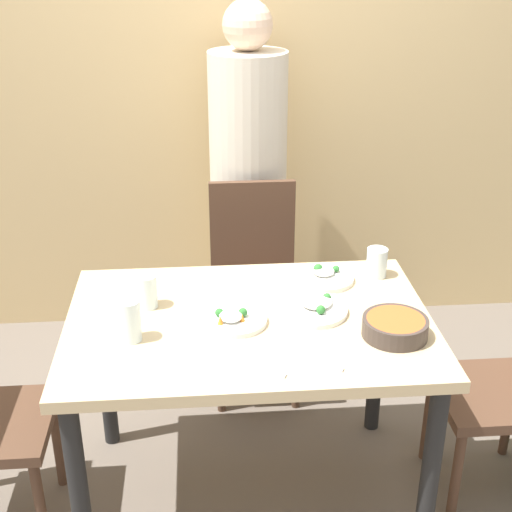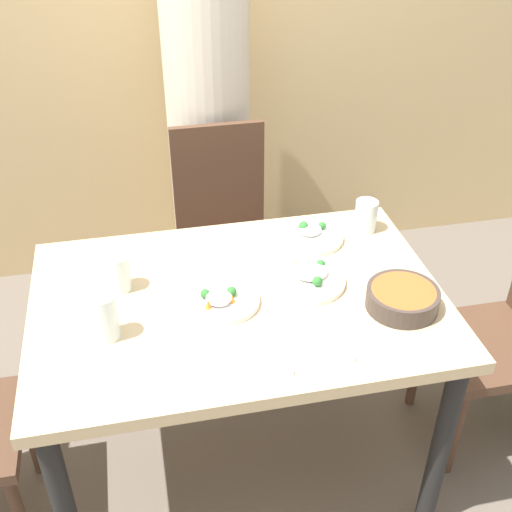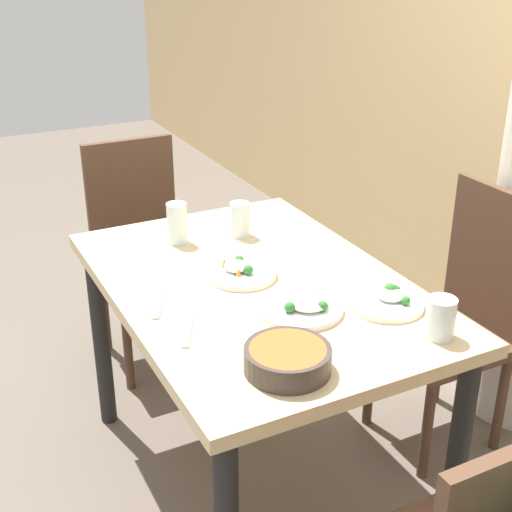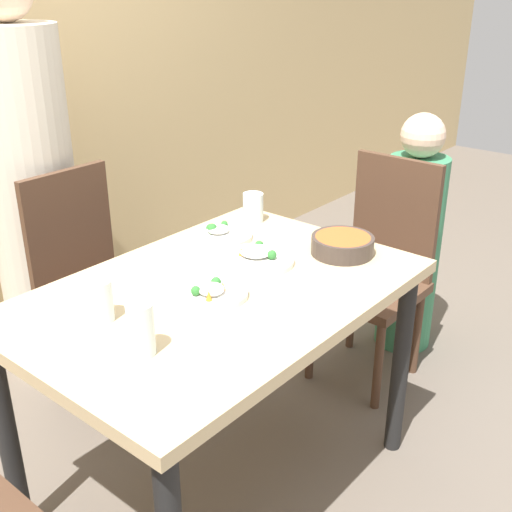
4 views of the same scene
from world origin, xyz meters
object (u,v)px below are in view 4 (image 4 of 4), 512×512
Objects in this scene: chair_adult_spot at (92,285)px; person_child at (411,243)px; person_adult at (33,200)px; plate_rice_adult at (257,258)px; chair_child_spot at (378,267)px; bowl_curry at (343,245)px; glass_water_tall at (100,300)px.

chair_adult_spot is 1.41m from person_child.
person_adult is 6.89× the size of plate_rice_adult.
plate_rice_adult is (-0.73, 0.05, 0.28)m from chair_child_spot.
person_adult reaches higher than bowl_curry.
person_adult reaches higher than chair_adult_spot.
person_adult is 14.18× the size of glass_water_tall.
chair_child_spot is at bearing -5.82° from glass_water_tall.
glass_water_tall is at bearing -95.82° from chair_child_spot.
glass_water_tall is (-0.42, -0.65, 0.33)m from chair_adult_spot.
person_child is at bearing -2.81° from plate_rice_adult.
bowl_curry is at bearing -73.23° from person_adult.
person_child is (0.29, 0.00, 0.01)m from chair_child_spot.
person_adult reaches higher than chair_child_spot.
chair_adult_spot is 0.80m from plate_rice_adult.
bowl_curry is 0.84m from glass_water_tall.
chair_adult_spot is 1.00× the size of chair_child_spot.
chair_adult_spot is at bearing 57.12° from glass_water_tall.
person_child reaches higher than chair_adult_spot.
person_adult is 1.08m from plate_rice_adult.
glass_water_tall is (-0.56, 0.08, 0.04)m from plate_rice_adult.
chair_child_spot is 0.79m from plate_rice_adult.
bowl_curry is at bearing -170.97° from person_child.
person_child is at bearing -33.71° from chair_adult_spot.
person_child is 1.06m from plate_rice_adult.
person_child is 0.85m from bowl_curry.
person_child reaches higher than plate_rice_adult.
bowl_curry is at bearing -36.89° from plate_rice_adult.
chair_adult_spot is at bearing 112.55° from bowl_curry.
person_child is 4.50× the size of plate_rice_adult.
chair_child_spot is at bearing -3.93° from plate_rice_adult.
person_adult is at bearing 136.16° from person_child.
chair_child_spot is 4.49× the size of bowl_curry.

